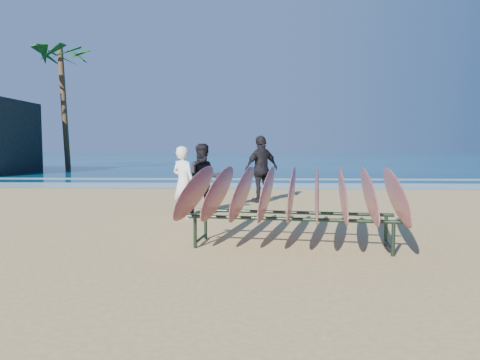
{
  "coord_description": "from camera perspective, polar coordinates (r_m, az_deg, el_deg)",
  "views": [
    {
      "loc": [
        0.27,
        -7.31,
        1.58
      ],
      "look_at": [
        0.0,
        0.8,
        0.95
      ],
      "focal_mm": 32.0,
      "sensor_mm": 36.0,
      "label": 1
    }
  ],
  "objects": [
    {
      "name": "surfboard_rack",
      "position": [
        6.74,
        6.92,
        -1.7
      ],
      "size": [
        3.48,
        2.9,
        1.38
      ],
      "rotation": [
        0.0,
        0.0,
        -0.14
      ],
      "color": "#1C2D21",
      "rests_on": "ground"
    },
    {
      "name": "palm_mid",
      "position": [
        31.98,
        -22.59,
        14.92
      ],
      "size": [
        5.2,
        5.2,
        8.47
      ],
      "color": "brown",
      "rests_on": "ground"
    },
    {
      "name": "ocean",
      "position": [
        62.33,
        1.67,
        2.98
      ],
      "size": [
        160.0,
        160.0,
        0.0
      ],
      "primitive_type": "plane",
      "color": "navy",
      "rests_on": "ground"
    },
    {
      "name": "person_dark_a",
      "position": [
        10.18,
        -4.81,
        0.19
      ],
      "size": [
        0.91,
        0.76,
        1.66
      ],
      "primitive_type": "imported",
      "rotation": [
        0.0,
        0.0,
        0.18
      ],
      "color": "black",
      "rests_on": "ground"
    },
    {
      "name": "ground",
      "position": [
        7.48,
        -0.21,
        -7.75
      ],
      "size": [
        120.0,
        120.0,
        0.0
      ],
      "primitive_type": "plane",
      "color": "tan",
      "rests_on": "ground"
    },
    {
      "name": "foam_far",
      "position": [
        20.87,
        1.17,
        0.11
      ],
      "size": [
        160.0,
        160.0,
        0.0
      ],
      "primitive_type": "plane",
      "color": "white",
      "rests_on": "ground"
    },
    {
      "name": "foam_near",
      "position": [
        17.38,
        1.02,
        -0.75
      ],
      "size": [
        160.0,
        160.0,
        0.0
      ],
      "primitive_type": "plane",
      "color": "white",
      "rests_on": "ground"
    },
    {
      "name": "person_dark_b",
      "position": [
        12.15,
        2.89,
        1.46
      ],
      "size": [
        1.17,
        1.04,
        1.9
      ],
      "primitive_type": "imported",
      "rotation": [
        0.0,
        0.0,
        3.79
      ],
      "color": "black",
      "rests_on": "ground"
    },
    {
      "name": "person_white",
      "position": [
        9.52,
        -7.56,
        -0.31
      ],
      "size": [
        0.7,
        0.64,
        1.6
      ],
      "primitive_type": "imported",
      "rotation": [
        0.0,
        0.0,
        2.55
      ],
      "color": "white",
      "rests_on": "ground"
    }
  ]
}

